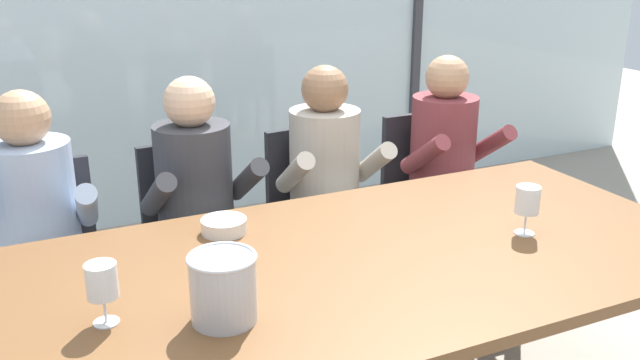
# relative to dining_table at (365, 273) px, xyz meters

# --- Properties ---
(ground) EXTENTS (14.00, 14.00, 0.00)m
(ground) POSITION_rel_dining_table_xyz_m (0.00, 1.00, -0.68)
(ground) COLOR #9E9384
(window_glass_panel) EXTENTS (7.57, 0.03, 2.60)m
(window_glass_panel) POSITION_rel_dining_table_xyz_m (0.00, 2.41, 0.62)
(window_glass_panel) COLOR silver
(window_glass_panel) RESTS_ON ground
(window_mullion_right) EXTENTS (0.06, 0.06, 2.60)m
(window_mullion_right) POSITION_rel_dining_table_xyz_m (1.70, 2.39, 0.62)
(window_mullion_right) COLOR #38383D
(window_mullion_right) RESTS_ON ground
(hillside_vineyard) EXTENTS (13.57, 2.40, 2.01)m
(hillside_vineyard) POSITION_rel_dining_table_xyz_m (0.00, 6.78, 0.33)
(hillside_vineyard) COLOR #568942
(hillside_vineyard) RESTS_ON ground
(dining_table) EXTENTS (2.37, 1.15, 0.74)m
(dining_table) POSITION_rel_dining_table_xyz_m (0.00, 0.00, 0.00)
(dining_table) COLOR brown
(dining_table) RESTS_ON ground
(chair_near_curtain) EXTENTS (0.44, 0.44, 0.87)m
(chair_near_curtain) POSITION_rel_dining_table_xyz_m (-0.92, 0.97, -0.17)
(chair_near_curtain) COLOR #232328
(chair_near_curtain) RESTS_ON ground
(chair_left_of_center) EXTENTS (0.46, 0.46, 0.87)m
(chair_left_of_center) POSITION_rel_dining_table_xyz_m (-0.30, 1.00, -0.17)
(chair_left_of_center) COLOR #232328
(chair_left_of_center) RESTS_ON ground
(chair_center) EXTENTS (0.48, 0.48, 0.87)m
(chair_center) POSITION_rel_dining_table_xyz_m (0.29, 1.01, -0.17)
(chair_center) COLOR #232328
(chair_center) RESTS_ON ground
(chair_right_of_center) EXTENTS (0.44, 0.44, 0.87)m
(chair_right_of_center) POSITION_rel_dining_table_xyz_m (0.92, 1.01, -0.17)
(chair_right_of_center) COLOR #232328
(chair_right_of_center) RESTS_ON ground
(person_pale_blue_shirt) EXTENTS (0.49, 0.63, 1.19)m
(person_pale_blue_shirt) POSITION_rel_dining_table_xyz_m (-0.95, 0.85, 0.00)
(person_pale_blue_shirt) COLOR #9EB2D1
(person_pale_blue_shirt) RESTS_ON ground
(person_charcoal_jacket) EXTENTS (0.48, 0.63, 1.19)m
(person_charcoal_jacket) POSITION_rel_dining_table_xyz_m (-0.31, 0.85, 0.00)
(person_charcoal_jacket) COLOR #38383D
(person_charcoal_jacket) RESTS_ON ground
(person_beige_jumper) EXTENTS (0.48, 0.62, 1.19)m
(person_beige_jumper) POSITION_rel_dining_table_xyz_m (0.29, 0.85, 0.00)
(person_beige_jumper) COLOR #B7AD9E
(person_beige_jumper) RESTS_ON ground
(person_maroon_top) EXTENTS (0.46, 0.61, 1.19)m
(person_maroon_top) POSITION_rel_dining_table_xyz_m (0.94, 0.85, 0.00)
(person_maroon_top) COLOR brown
(person_maroon_top) RESTS_ON ground
(ice_bucket_primary) EXTENTS (0.19, 0.19, 0.19)m
(ice_bucket_primary) POSITION_rel_dining_table_xyz_m (-0.53, -0.19, 0.16)
(ice_bucket_primary) COLOR #B7B7BC
(ice_bucket_primary) RESTS_ON dining_table
(tasting_bowl) EXTENTS (0.16, 0.16, 0.05)m
(tasting_bowl) POSITION_rel_dining_table_xyz_m (-0.36, 0.38, 0.09)
(tasting_bowl) COLOR silver
(tasting_bowl) RESTS_ON dining_table
(wine_glass_by_left_taster) EXTENTS (0.08, 0.08, 0.17)m
(wine_glass_by_left_taster) POSITION_rel_dining_table_xyz_m (0.59, -0.08, 0.18)
(wine_glass_by_left_taster) COLOR silver
(wine_glass_by_left_taster) RESTS_ON dining_table
(wine_glass_center_pour) EXTENTS (0.08, 0.08, 0.17)m
(wine_glass_center_pour) POSITION_rel_dining_table_xyz_m (-0.83, -0.07, 0.18)
(wine_glass_center_pour) COLOR silver
(wine_glass_center_pour) RESTS_ON dining_table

